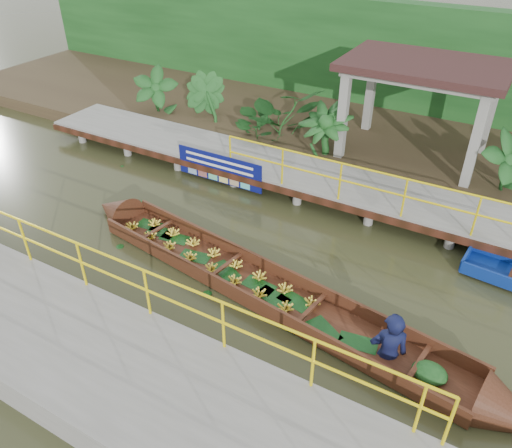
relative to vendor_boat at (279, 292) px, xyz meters
The scene contains 9 objects.
ground 2.58m from the vendor_boat, 157.51° to the left, with size 80.00×80.00×0.00m, color #2C2E17.
land_strip 8.81m from the vendor_boat, 105.63° to the left, with size 30.00×8.00×0.45m, color #36281B.
far_dock 5.00m from the vendor_boat, 118.09° to the left, with size 16.00×2.06×1.66m.
near_dock 3.50m from the vendor_boat, 113.12° to the right, with size 18.00×2.40×1.73m.
pavilion 7.74m from the vendor_boat, 85.08° to the left, with size 4.40×3.00×3.00m.
foliage_backdrop 11.37m from the vendor_boat, 102.19° to the left, with size 30.00×0.80×4.00m, color #143F16.
vendor_boat is the anchor object (origin of this frame).
blue_banner 5.08m from the vendor_boat, 136.99° to the left, with size 2.73×0.04×0.85m.
tropical_plants 6.63m from the vendor_boat, 107.05° to the left, with size 14.08×1.08×1.36m.
Camera 1 is at (5.76, -7.85, 7.05)m, focal length 35.00 mm.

